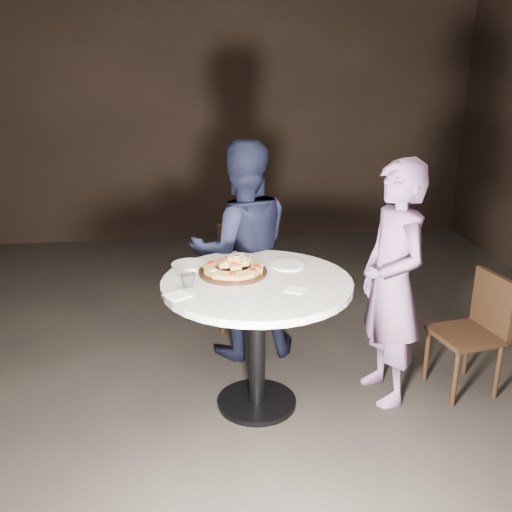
# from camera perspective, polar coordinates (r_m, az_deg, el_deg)

# --- Properties ---
(floor) EXTENTS (7.00, 7.00, 0.00)m
(floor) POSITION_cam_1_polar(r_m,az_deg,el_deg) (3.76, -1.64, -13.83)
(floor) COLOR black
(floor) RESTS_ON ground
(table) EXTENTS (1.42, 1.42, 0.83)m
(table) POSITION_cam_1_polar(r_m,az_deg,el_deg) (3.36, 0.10, -4.88)
(table) COLOR black
(table) RESTS_ON ground
(serving_board) EXTENTS (0.45, 0.45, 0.02)m
(serving_board) POSITION_cam_1_polar(r_m,az_deg,el_deg) (3.40, -2.32, -1.59)
(serving_board) COLOR black
(serving_board) RESTS_ON table
(focaccia_pile) EXTENTS (0.37, 0.37, 0.10)m
(focaccia_pile) POSITION_cam_1_polar(r_m,az_deg,el_deg) (3.39, -2.28, -1.00)
(focaccia_pile) COLOR #A87D41
(focaccia_pile) RESTS_ON serving_board
(plate_left) EXTENTS (0.23, 0.23, 0.01)m
(plate_left) POSITION_cam_1_polar(r_m,az_deg,el_deg) (3.56, -6.73, -0.85)
(plate_left) COLOR white
(plate_left) RESTS_ON table
(plate_right) EXTENTS (0.27, 0.27, 0.01)m
(plate_right) POSITION_cam_1_polar(r_m,az_deg,el_deg) (3.53, 3.18, -0.91)
(plate_right) COLOR white
(plate_right) RESTS_ON table
(water_glass) EXTENTS (0.09, 0.09, 0.08)m
(water_glass) POSITION_cam_1_polar(r_m,az_deg,el_deg) (3.21, -6.80, -2.42)
(water_glass) COLOR silver
(water_glass) RESTS_ON table
(napkin_near) EXTENTS (0.17, 0.17, 0.01)m
(napkin_near) POSITION_cam_1_polar(r_m,az_deg,el_deg) (3.11, -7.84, -3.92)
(napkin_near) COLOR white
(napkin_near) RESTS_ON table
(napkin_far) EXTENTS (0.14, 0.14, 0.01)m
(napkin_far) POSITION_cam_1_polar(r_m,az_deg,el_deg) (3.17, 3.96, -3.36)
(napkin_far) COLOR white
(napkin_far) RESTS_ON table
(chair_far) EXTENTS (0.51, 0.52, 0.90)m
(chair_far) POSITION_cam_1_polar(r_m,az_deg,el_deg) (4.47, -1.58, -0.91)
(chair_far) COLOR black
(chair_far) RESTS_ON ground
(chair_right) EXTENTS (0.44, 0.43, 0.78)m
(chair_right) POSITION_cam_1_polar(r_m,az_deg,el_deg) (3.90, 21.23, -6.45)
(chair_right) COLOR black
(chair_right) RESTS_ON ground
(diner_navy) EXTENTS (0.81, 0.66, 1.55)m
(diner_navy) POSITION_cam_1_polar(r_m,az_deg,el_deg) (3.99, -1.40, 0.48)
(diner_navy) COLOR black
(diner_navy) RESTS_ON ground
(diner_teal) EXTENTS (0.44, 0.60, 1.52)m
(diner_teal) POSITION_cam_1_polar(r_m,az_deg,el_deg) (3.54, 13.46, -2.75)
(diner_teal) COLOR slate
(diner_teal) RESTS_ON ground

